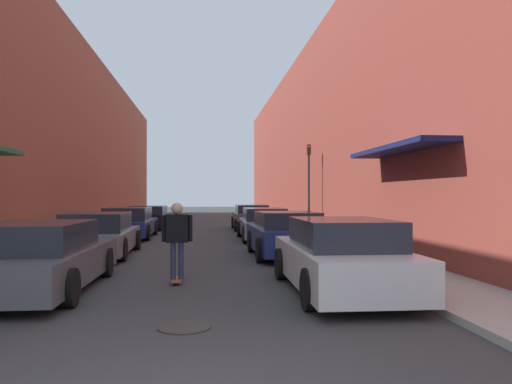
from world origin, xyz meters
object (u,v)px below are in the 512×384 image
at_px(skateboarder, 177,234).
at_px(parked_car_left_3, 149,217).
at_px(parked_car_right_1, 286,235).
at_px(parked_car_right_3, 251,218).
at_px(parked_car_left_0, 37,258).
at_px(parked_car_left_2, 129,223).
at_px(parked_car_right_0, 341,257).
at_px(parked_car_left_1, 98,235).
at_px(manhole_cover, 184,327).
at_px(parked_car_right_2, 264,224).
at_px(traffic_light, 309,179).

bearing_deg(skateboarder, parked_car_left_3, 98.06).
distance_m(parked_car_right_1, parked_car_right_3, 11.21).
height_order(parked_car_left_0, parked_car_left_2, parked_car_left_0).
xyz_separation_m(parked_car_left_3, parked_car_right_1, (5.20, -12.59, 0.04)).
bearing_deg(parked_car_left_2, parked_car_right_1, -51.90).
xyz_separation_m(parked_car_left_0, parked_car_left_3, (0.15, 17.16, -0.02)).
xyz_separation_m(parked_car_right_0, skateboarder, (-2.99, 1.31, 0.34)).
bearing_deg(parked_car_right_0, parked_car_left_3, 106.63).
distance_m(parked_car_left_1, manhole_cover, 8.67).
bearing_deg(skateboarder, parked_car_right_3, 79.09).
xyz_separation_m(parked_car_left_1, manhole_cover, (2.79, -8.19, -0.59)).
xyz_separation_m(parked_car_right_3, skateboarder, (-2.92, -15.13, 0.36)).
distance_m(parked_car_left_3, parked_car_right_2, 8.78).
xyz_separation_m(parked_car_left_2, manhole_cover, (2.82, -14.24, -0.59)).
xyz_separation_m(parked_car_left_0, parked_car_right_3, (5.40, 15.78, 0.01)).
xyz_separation_m(parked_car_right_2, parked_car_right_3, (0.04, 5.69, 0.01)).
height_order(parked_car_left_3, traffic_light, traffic_light).
bearing_deg(parked_car_right_3, skateboarder, -100.91).
bearing_deg(parked_car_right_0, parked_car_right_1, 91.39).
bearing_deg(parked_car_right_2, parked_car_right_3, 89.63).
bearing_deg(parked_car_right_1, parked_car_right_3, 89.71).
height_order(parked_car_left_3, parked_car_right_0, parked_car_right_0).
distance_m(parked_car_right_1, manhole_cover, 7.82).
relative_size(parked_car_left_1, parked_car_left_2, 0.96).
relative_size(parked_car_left_0, parked_car_left_3, 0.99).
bearing_deg(parked_car_left_1, traffic_light, 41.82).
height_order(parked_car_right_3, manhole_cover, parked_car_right_3).
distance_m(parked_car_left_1, parked_car_right_2, 7.14).
bearing_deg(parked_car_right_0, parked_car_left_2, 114.53).
relative_size(parked_car_right_3, traffic_light, 1.10).
bearing_deg(parked_car_right_3, manhole_cover, -98.08).
height_order(manhole_cover, traffic_light, traffic_light).
height_order(parked_car_right_3, traffic_light, traffic_light).
bearing_deg(parked_car_left_2, parked_car_right_2, -14.11).
bearing_deg(parked_car_right_3, parked_car_left_2, -141.62).
bearing_deg(parked_car_right_1, parked_car_left_1, 171.14).
distance_m(parked_car_left_2, parked_car_left_3, 5.71).
xyz_separation_m(parked_car_right_1, parked_car_right_3, (0.06, 11.21, -0.01)).
bearing_deg(traffic_light, manhole_cover, -107.94).
xyz_separation_m(parked_car_left_0, parked_car_right_1, (5.34, 4.57, 0.02)).
xyz_separation_m(parked_car_left_2, traffic_light, (7.69, 0.80, 1.89)).
height_order(parked_car_left_2, parked_car_right_0, parked_car_right_0).
height_order(parked_car_right_1, parked_car_right_2, parked_car_right_1).
bearing_deg(parked_car_right_1, parked_car_right_0, -88.61).
xyz_separation_m(parked_car_left_0, parked_car_right_0, (5.47, -0.66, 0.03)).
relative_size(parked_car_left_3, parked_car_right_3, 1.13).
height_order(parked_car_right_2, manhole_cover, parked_car_right_2).
distance_m(parked_car_left_0, manhole_cover, 3.97).
distance_m(parked_car_left_2, parked_car_right_2, 5.59).
relative_size(parked_car_left_3, parked_car_right_0, 1.05).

